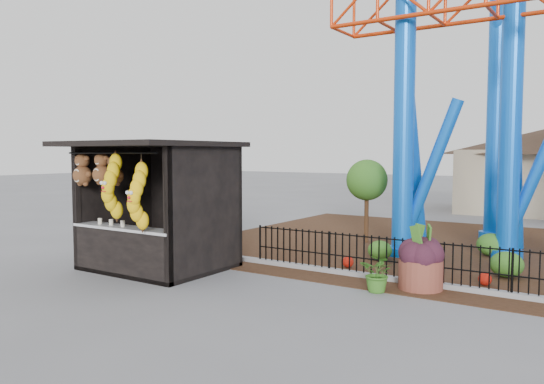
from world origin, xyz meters
The scene contains 9 objects.
ground centered at (0.00, 0.00, 0.00)m, with size 120.00×120.00×0.00m, color slate.
mulch_bed centered at (4.00, 8.00, 0.01)m, with size 18.00×12.00×0.02m, color #331E11.
curb centered at (4.00, 3.00, 0.06)m, with size 18.00×0.18×0.12m, color gray.
prize_booth centered at (-3.01, 0.90, 1.53)m, with size 3.50×3.40×3.12m.
picket_fence centered at (4.90, 3.00, 0.50)m, with size 12.20×0.06×1.00m, color black, non-canonical shape.
terracotta_planter centered at (3.09, 2.70, 0.32)m, with size 0.91×0.91×0.64m, color brown.
planter_foliage centered at (3.09, 2.70, 0.96)m, with size 0.70×0.70×0.64m, color black.
potted_plant centered at (2.44, 2.00, 0.39)m, with size 0.71×0.61×0.79m, color #274D16.
landscaping centered at (5.00, 5.90, 0.29)m, with size 8.81×4.09×0.63m.
Camera 1 is at (6.49, -8.12, 2.85)m, focal length 35.00 mm.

